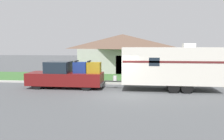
{
  "coord_description": "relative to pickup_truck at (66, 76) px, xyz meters",
  "views": [
    {
      "loc": [
        1.23,
        -13.99,
        3.13
      ],
      "look_at": [
        -0.61,
        1.82,
        1.4
      ],
      "focal_mm": 35.0,
      "sensor_mm": 36.0,
      "label": 1
    }
  ],
  "objects": [
    {
      "name": "mailbox",
      "position": [
        0.61,
        2.49,
        0.13
      ],
      "size": [
        0.48,
        0.2,
        1.37
      ],
      "color": "brown",
      "rests_on": "ground_plane"
    },
    {
      "name": "curb_strip",
      "position": [
        4.09,
        1.93,
        -0.85
      ],
      "size": [
        80.0,
        0.3,
        0.14
      ],
      "color": "beige",
      "rests_on": "ground_plane"
    },
    {
      "name": "lawn_strip",
      "position": [
        4.09,
        5.58,
        -0.9
      ],
      "size": [
        80.0,
        7.0,
        0.03
      ],
      "color": "#3D6B33",
      "rests_on": "ground_plane"
    },
    {
      "name": "pickup_truck",
      "position": [
        0.0,
        0.0,
        0.0
      ],
      "size": [
        5.72,
        1.94,
        2.08
      ],
      "color": "black",
      "rests_on": "ground_plane"
    },
    {
      "name": "house_across_street",
      "position": [
        3.42,
        11.91,
        1.5
      ],
      "size": [
        10.64,
        7.56,
        4.65
      ],
      "color": "#B2B2A8",
      "rests_on": "ground_plane"
    },
    {
      "name": "ground_plane",
      "position": [
        4.09,
        -1.82,
        -0.92
      ],
      "size": [
        120.0,
        120.0,
        0.0
      ],
      "primitive_type": "plane",
      "color": "#515456"
    },
    {
      "name": "travel_trailer",
      "position": [
        7.66,
        -0.0,
        0.85
      ],
      "size": [
        8.06,
        2.33,
        3.34
      ],
      "color": "black",
      "rests_on": "ground_plane"
    }
  ]
}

